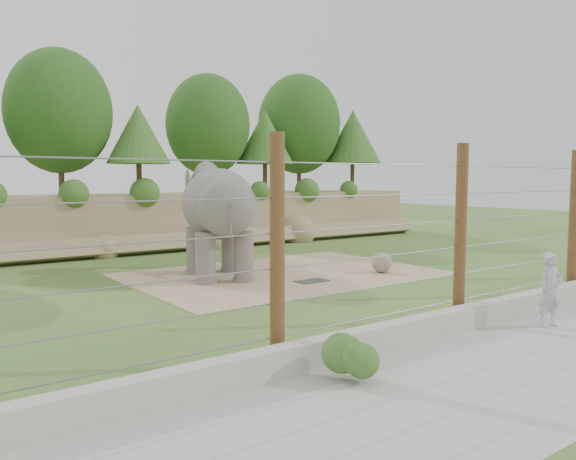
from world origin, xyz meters
TOP-DOWN VIEW (x-y plane):
  - ground at (0.00, 0.00)m, footprint 90.00×90.00m
  - back_embankment at (0.59, 12.68)m, footprint 30.00×5.52m
  - dirt_patch at (0.50, 3.00)m, footprint 10.00×7.00m
  - drain_grate at (0.37, 1.25)m, footprint 1.00×0.60m
  - elephant at (-1.56, 3.69)m, footprint 3.30×4.98m
  - stone_ball at (3.33, 1.14)m, footprint 0.70×0.70m
  - retaining_wall at (0.00, -5.00)m, footprint 26.00×0.35m
  - walkway at (0.00, -7.00)m, footprint 26.00×4.00m
  - barrier_fence at (0.00, -4.50)m, footprint 20.26×0.26m
  - walkway_shrub at (-4.51, -5.80)m, footprint 0.74×0.74m
  - zookeeper at (1.21, -5.96)m, footprint 0.67×0.51m

SIDE VIEW (x-z plane):
  - ground at x=0.00m, z-range 0.00..0.00m
  - walkway at x=0.00m, z-range 0.00..0.01m
  - dirt_patch at x=0.50m, z-range 0.00..0.02m
  - drain_grate at x=0.37m, z-range 0.02..0.05m
  - retaining_wall at x=0.00m, z-range 0.00..0.50m
  - stone_ball at x=3.33m, z-range 0.02..0.72m
  - walkway_shrub at x=-4.51m, z-range 0.01..0.75m
  - zookeeper at x=1.21m, z-range 0.01..1.64m
  - elephant at x=-1.56m, z-range 0.00..3.72m
  - barrier_fence at x=0.00m, z-range 0.00..4.00m
  - back_embankment at x=0.59m, z-range -0.42..8.35m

